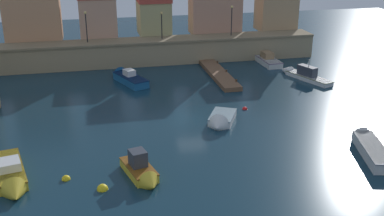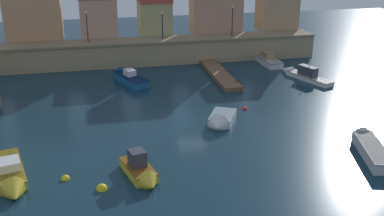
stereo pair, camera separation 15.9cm
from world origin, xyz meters
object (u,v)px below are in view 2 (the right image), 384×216
object	(u,v)px
moored_boat_1	(221,121)
quay_lamp_1	(162,21)
moored_boat_0	(127,77)
moored_boat_6	(264,58)
quay_lamp_2	(232,16)
moored_boat_2	(141,171)
moored_boat_3	(11,176)
quay_lamp_0	(87,22)
moored_boat_4	(303,74)
mooring_buoy_2	(66,179)
mooring_buoy_0	(102,189)
mooring_buoy_1	(245,109)
moored_boat_5	(369,146)

from	to	relation	value
moored_boat_1	quay_lamp_1	bearing A→B (deg)	-148.52
moored_boat_0	moored_boat_6	size ratio (longest dim) A/B	0.97
moored_boat_0	quay_lamp_2	bearing A→B (deg)	-85.65
moored_boat_2	moored_boat_6	bearing A→B (deg)	130.63
moored_boat_0	moored_boat_2	bearing A→B (deg)	155.76
moored_boat_3	moored_boat_6	xyz separation A→B (m)	(26.50, 24.55, 0.03)
quay_lamp_0	moored_boat_4	world-z (taller)	quay_lamp_0
quay_lamp_0	moored_boat_0	size ratio (longest dim) A/B	0.54
moored_boat_6	mooring_buoy_2	bearing A→B (deg)	135.28
mooring_buoy_0	mooring_buoy_1	size ratio (longest dim) A/B	1.58
moored_boat_5	moored_boat_0	bearing A→B (deg)	52.65
quay_lamp_1	moored_boat_0	world-z (taller)	quay_lamp_1
quay_lamp_0	moored_boat_1	world-z (taller)	quay_lamp_0
moored_boat_0	moored_boat_5	distance (m)	26.26
mooring_buoy_0	mooring_buoy_1	bearing A→B (deg)	40.91
moored_boat_2	moored_boat_4	world-z (taller)	moored_boat_4
mooring_buoy_1	quay_lamp_1	bearing A→B (deg)	105.14
moored_boat_2	mooring_buoy_1	distance (m)	15.04
moored_boat_0	moored_boat_1	xyz separation A→B (m)	(6.60, -13.73, -0.15)
moored_boat_4	mooring_buoy_0	size ratio (longest dim) A/B	9.98
quay_lamp_2	moored_boat_0	xyz separation A→B (m)	(-13.68, -6.71, -4.87)
moored_boat_5	moored_boat_6	distance (m)	25.40
quay_lamp_2	mooring_buoy_0	world-z (taller)	quay_lamp_2
quay_lamp_2	moored_boat_3	xyz separation A→B (m)	(-22.91, -26.80, -4.93)
mooring_buoy_0	mooring_buoy_1	world-z (taller)	mooring_buoy_0
quay_lamp_2	mooring_buoy_0	distance (m)	34.12
moored_boat_1	moored_boat_6	xyz separation A→B (m)	(10.67, 18.19, 0.12)
moored_boat_3	moored_boat_2	bearing A→B (deg)	68.42
moored_boat_2	moored_boat_3	world-z (taller)	moored_boat_2
moored_boat_1	mooring_buoy_0	distance (m)	13.25
moored_boat_4	mooring_buoy_0	distance (m)	29.53
quay_lamp_1	moored_boat_3	bearing A→B (deg)	-117.96
quay_lamp_0	quay_lamp_2	size ratio (longest dim) A/B	0.98
mooring_buoy_0	moored_boat_1	bearing A→B (deg)	40.07
moored_boat_1	moored_boat_3	world-z (taller)	moored_boat_3
quay_lamp_2	moored_boat_0	bearing A→B (deg)	-153.87
moored_boat_1	moored_boat_6	world-z (taller)	moored_boat_6
moored_boat_2	moored_boat_3	bearing A→B (deg)	-112.96
mooring_buoy_2	moored_boat_6	bearing A→B (deg)	47.18
moored_boat_0	moored_boat_4	xyz separation A→B (m)	(18.90, -3.05, -0.05)
moored_boat_2	moored_boat_4	distance (m)	26.99
quay_lamp_1	moored_boat_1	size ratio (longest dim) A/B	0.72
quay_lamp_1	moored_boat_1	world-z (taller)	quay_lamp_1
quay_lamp_2	mooring_buoy_1	xyz separation A→B (m)	(-3.96, -17.47, -5.35)
moored_boat_4	moored_boat_5	size ratio (longest dim) A/B	1.00
quay_lamp_2	moored_boat_4	bearing A→B (deg)	-61.89
moored_boat_0	mooring_buoy_2	distance (m)	21.26
moored_boat_0	moored_boat_3	xyz separation A→B (m)	(-9.23, -20.09, -0.06)
moored_boat_4	moored_boat_1	bearing A→B (deg)	110.33
moored_boat_5	mooring_buoy_0	xyz separation A→B (m)	(-19.44, -1.35, -0.44)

